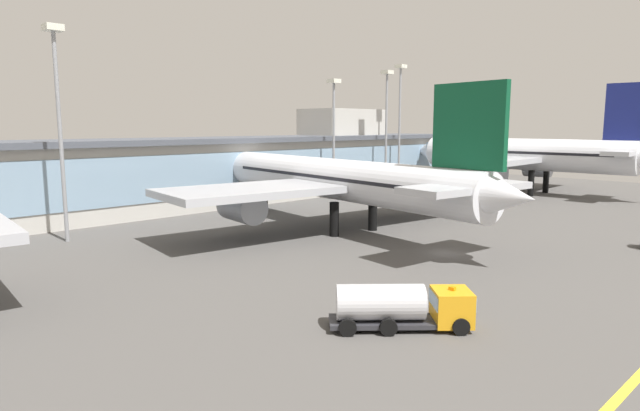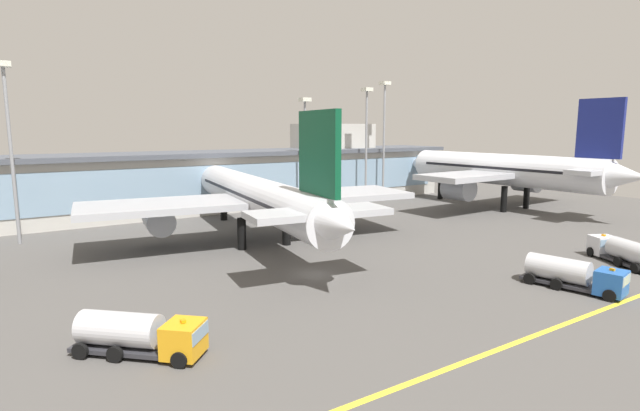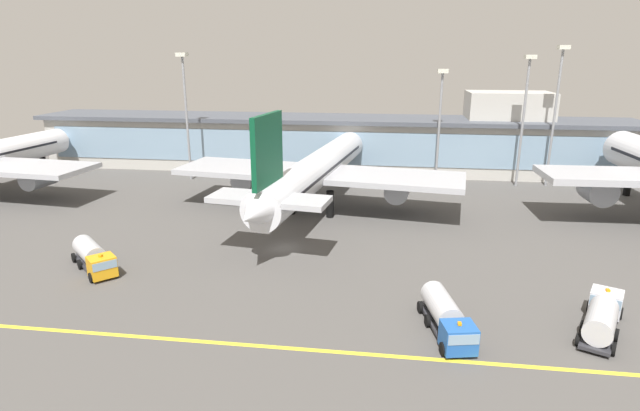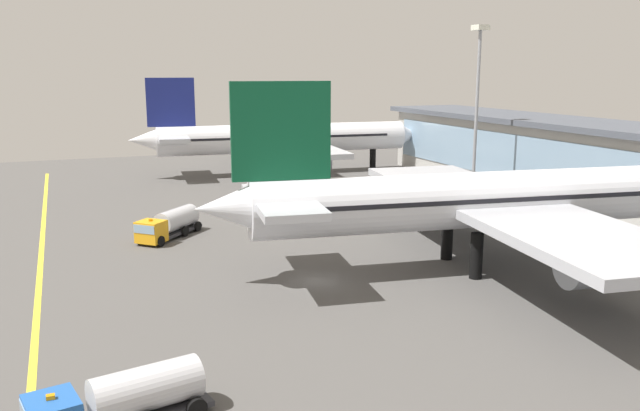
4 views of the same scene
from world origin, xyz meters
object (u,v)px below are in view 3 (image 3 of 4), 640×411
object	(u,v)px
apron_light_mast_centre	(185,98)
apron_light_mast_far_east	(557,97)
service_truck_far	(602,314)
baggage_tug_near	(94,257)
fuel_tanker_truck	(447,318)
airliner_near_right	(316,171)
apron_light_mast_west	(440,109)
apron_light_mast_east	(525,102)

from	to	relation	value
apron_light_mast_centre	apron_light_mast_far_east	size ratio (longest dim) A/B	0.95
service_truck_far	apron_light_mast_centre	xyz separation A→B (m)	(-56.53, 48.47, 13.86)
service_truck_far	baggage_tug_near	bearing A→B (deg)	109.04
fuel_tanker_truck	service_truck_far	world-z (taller)	same
airliner_near_right	apron_light_mast_west	distance (m)	28.86
fuel_tanker_truck	apron_light_mast_centre	size ratio (longest dim) A/B	0.40
airliner_near_right	fuel_tanker_truck	distance (m)	38.53
service_truck_far	apron_light_mast_west	distance (m)	54.21
apron_light_mast_west	service_truck_far	bearing A→B (deg)	-79.04
baggage_tug_near	apron_light_mast_far_east	size ratio (longest dim) A/B	0.33
fuel_tanker_truck	baggage_tug_near	bearing A→B (deg)	-114.56
apron_light_mast_east	service_truck_far	bearing A→B (deg)	-94.87
apron_light_mast_far_east	apron_light_mast_west	bearing A→B (deg)	-177.21
apron_light_mast_west	apron_light_mast_centre	bearing A→B (deg)	-175.86
airliner_near_right	apron_light_mast_far_east	distance (m)	45.78
airliner_near_right	apron_light_mast_far_east	size ratio (longest dim) A/B	2.19
apron_light_mast_east	apron_light_mast_far_east	distance (m)	5.66
airliner_near_right	apron_light_mast_east	world-z (taller)	apron_light_mast_east
apron_light_mast_centre	apron_light_mast_east	size ratio (longest dim) A/B	1.02
fuel_tanker_truck	apron_light_mast_west	world-z (taller)	apron_light_mast_west
airliner_near_right	apron_light_mast_east	size ratio (longest dim) A/B	2.34
fuel_tanker_truck	apron_light_mast_centre	xyz separation A→B (m)	(-43.10, 50.88, 13.86)
airliner_near_right	apron_light_mast_west	bearing A→B (deg)	-37.01
baggage_tug_near	service_truck_far	size ratio (longest dim) A/B	0.89
airliner_near_right	apron_light_mast_centre	xyz separation A→B (m)	(-26.79, 16.28, 9.24)
apron_light_mast_centre	apron_light_mast_far_east	xyz separation A→B (m)	(66.45, 4.34, 0.66)
apron_light_mast_east	apron_light_mast_west	bearing A→B (deg)	179.83
service_truck_far	apron_light_mast_far_east	size ratio (longest dim) A/B	0.37
fuel_tanker_truck	baggage_tug_near	distance (m)	38.52
service_truck_far	apron_light_mast_far_east	xyz separation A→B (m)	(9.92, 52.81, 14.52)
fuel_tanker_truck	baggage_tug_near	xyz separation A→B (m)	(-37.57, 8.46, 0.00)
airliner_near_right	apron_light_mast_centre	distance (m)	32.68
fuel_tanker_truck	apron_light_mast_centre	distance (m)	68.11
baggage_tug_near	apron_light_mast_centre	world-z (taller)	apron_light_mast_centre
service_truck_far	apron_light_mast_centre	world-z (taller)	apron_light_mast_centre
apron_light_mast_east	airliner_near_right	bearing A→B (deg)	-150.15
baggage_tug_near	apron_light_mast_centre	distance (m)	44.97
fuel_tanker_truck	apron_light_mast_east	distance (m)	58.68
baggage_tug_near	service_truck_far	distance (m)	51.36
service_truck_far	apron_light_mast_west	bearing A→B (deg)	36.76
baggage_tug_near	fuel_tanker_truck	bearing A→B (deg)	30.81
service_truck_far	apron_light_mast_east	xyz separation A→B (m)	(4.42, 51.79, 13.66)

